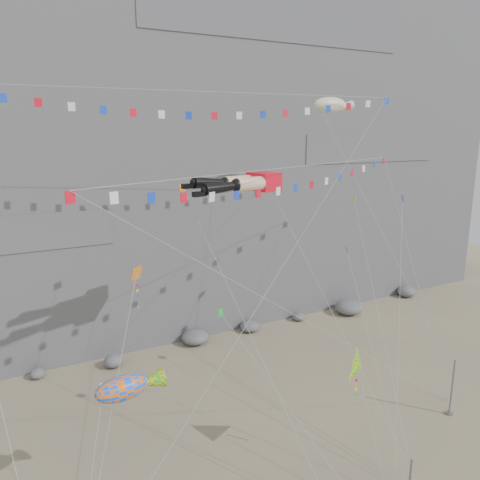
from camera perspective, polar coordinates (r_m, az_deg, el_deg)
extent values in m
plane|color=gray|center=(33.23, 6.82, -23.69)|extent=(120.00, 120.00, 0.00)
cube|color=slate|center=(56.09, -12.22, 18.11)|extent=(80.00, 28.00, 50.00)
cylinder|color=slate|center=(37.89, 24.43, -16.05)|extent=(0.12, 0.12, 4.26)
cube|color=red|center=(32.38, 2.93, 7.15)|extent=(1.86, 2.31, 1.23)
cylinder|color=#E8B591|center=(30.77, 1.13, 6.85)|extent=(2.21, 1.26, 0.91)
sphere|color=black|center=(30.13, -0.42, 6.71)|extent=(0.83, 0.83, 0.83)
cone|color=black|center=(29.41, -2.33, 6.41)|extent=(2.58, 1.18, 0.85)
cube|color=black|center=(28.52, -5.04, 5.59)|extent=(0.85, 0.50, 0.30)
cylinder|color=#E8B591|center=(31.73, -0.28, 7.04)|extent=(2.21, 1.26, 0.91)
sphere|color=black|center=(31.11, -1.81, 6.91)|extent=(0.83, 0.83, 0.83)
cone|color=black|center=(30.39, -3.69, 6.97)|extent=(2.60, 1.19, 0.91)
cube|color=black|center=(29.51, -6.36, 6.55)|extent=(0.85, 0.50, 0.30)
cylinder|color=gray|center=(29.59, 11.71, -10.22)|extent=(0.03, 0.03, 21.64)
cylinder|color=gray|center=(26.60, -11.15, -5.84)|extent=(0.03, 0.03, 30.47)
cylinder|color=gray|center=(34.75, 15.94, -6.01)|extent=(0.03, 0.03, 21.53)
cube|color=slate|center=(40.55, 24.09, -17.37)|extent=(0.16, 0.16, 0.10)
cylinder|color=gray|center=(26.54, -15.32, -19.06)|extent=(0.03, 0.03, 14.82)
cylinder|color=gray|center=(28.66, 16.12, -22.57)|extent=(0.03, 0.03, 8.08)
cylinder|color=gray|center=(38.96, 18.33, -0.67)|extent=(0.03, 0.03, 25.62)
cube|color=slate|center=(40.71, 25.90, -17.43)|extent=(0.16, 0.16, 0.10)
cylinder|color=gray|center=(28.86, 1.06, -11.02)|extent=(0.03, 0.03, 21.98)
cylinder|color=gray|center=(32.05, 16.00, -13.50)|extent=(0.03, 0.03, 15.49)
cylinder|color=gray|center=(28.54, 6.17, -19.94)|extent=(0.03, 0.03, 14.44)
cylinder|color=gray|center=(33.77, 16.66, -9.33)|extent=(0.03, 0.03, 21.24)
cylinder|color=gray|center=(33.51, 18.83, -9.27)|extent=(0.03, 0.03, 18.90)
cube|color=slate|center=(32.17, 18.34, -25.65)|extent=(0.16, 0.16, 0.10)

